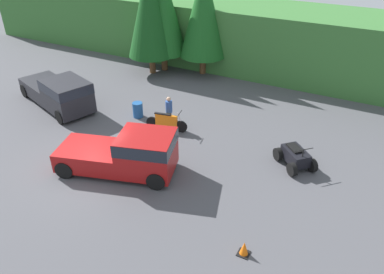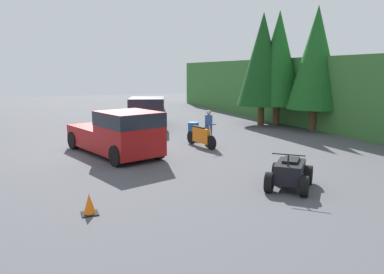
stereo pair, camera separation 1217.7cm
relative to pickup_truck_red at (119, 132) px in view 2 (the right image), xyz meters
The scene contains 12 objects.
ground_plane 2.01m from the pickup_truck_red, 162.69° to the right, with size 80.00×80.00×0.00m, color #4C4C51.
hillside_backdrop 15.62m from the pickup_truck_red, 96.06° to the left, with size 44.00×6.00×4.45m.
tree_left 12.66m from the pickup_truck_red, 118.13° to the left, with size 3.25×3.25×7.38m.
tree_mid_left 13.27m from the pickup_truck_red, 114.37° to the left, with size 3.29×3.29×7.48m.
tree_mid_right 13.06m from the pickup_truck_red, 101.34° to the left, with size 3.26×3.26×7.41m.
pickup_truck_red is the anchor object (origin of this frame).
pickup_truck_second 8.15m from the pickup_truck_red, 155.54° to the left, with size 6.25×3.88×1.99m.
dirt_bike 4.10m from the pickup_truck_red, 96.95° to the left, with size 2.29×0.72×1.18m.
quad_atv 7.61m from the pickup_truck_red, 31.62° to the left, with size 2.23×2.22×1.19m.
rider_person 4.51m from the pickup_truck_red, 97.41° to the left, with size 0.41×0.41×1.75m.
traffic_cone 6.68m from the pickup_truck_red, 18.28° to the right, with size 0.42×0.42×0.55m.
steel_barrel 5.36m from the pickup_truck_red, 120.95° to the left, with size 0.58×0.58×0.88m.
Camera 2 is at (17.32, -2.62, 3.61)m, focal length 35.00 mm.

